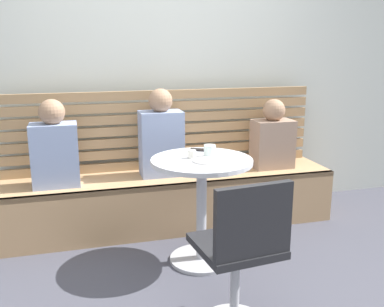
{
  "coord_description": "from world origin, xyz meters",
  "views": [
    {
      "loc": [
        -0.74,
        -2.15,
        1.48
      ],
      "look_at": [
        0.03,
        0.66,
        0.75
      ],
      "focal_mm": 40.97,
      "sensor_mm": 36.0,
      "label": 1
    }
  ],
  "objects_px": {
    "person_adult": "(161,137)",
    "person_child_middle": "(55,148)",
    "plate_small": "(206,161)",
    "phone_on_table": "(200,150)",
    "person_child_left": "(273,138)",
    "cup_espresso_small": "(192,154)",
    "booth_bench": "(171,200)",
    "white_chair": "(242,252)",
    "cafe_table": "(202,191)",
    "cup_glass_short": "(210,151)"
  },
  "relations": [
    {
      "from": "person_child_middle",
      "to": "cup_glass_short",
      "type": "distance_m",
      "value": 1.18
    },
    {
      "from": "booth_bench",
      "to": "phone_on_table",
      "type": "xyz_separation_m",
      "value": [
        0.12,
        -0.43,
        0.52
      ]
    },
    {
      "from": "person_child_left",
      "to": "cup_glass_short",
      "type": "bearing_deg",
      "value": -141.01
    },
    {
      "from": "booth_bench",
      "to": "phone_on_table",
      "type": "height_order",
      "value": "phone_on_table"
    },
    {
      "from": "white_chair",
      "to": "cup_espresso_small",
      "type": "relative_size",
      "value": 15.18
    },
    {
      "from": "person_child_middle",
      "to": "phone_on_table",
      "type": "xyz_separation_m",
      "value": [
        1.01,
        -0.4,
        0.01
      ]
    },
    {
      "from": "white_chair",
      "to": "plate_small",
      "type": "bearing_deg",
      "value": 87.19
    },
    {
      "from": "cup_espresso_small",
      "to": "plate_small",
      "type": "bearing_deg",
      "value": -60.84
    },
    {
      "from": "person_child_left",
      "to": "cup_glass_short",
      "type": "xyz_separation_m",
      "value": [
        -0.77,
        -0.62,
        0.08
      ]
    },
    {
      "from": "white_chair",
      "to": "plate_small",
      "type": "distance_m",
      "value": 0.79
    },
    {
      "from": "person_child_left",
      "to": "person_child_middle",
      "type": "height_order",
      "value": "person_child_middle"
    },
    {
      "from": "booth_bench",
      "to": "white_chair",
      "type": "distance_m",
      "value": 1.49
    },
    {
      "from": "cup_espresso_small",
      "to": "phone_on_table",
      "type": "bearing_deg",
      "value": 60.02
    },
    {
      "from": "cafe_table",
      "to": "phone_on_table",
      "type": "distance_m",
      "value": 0.33
    },
    {
      "from": "cafe_table",
      "to": "plate_small",
      "type": "relative_size",
      "value": 4.35
    },
    {
      "from": "cafe_table",
      "to": "booth_bench",
      "type": "bearing_deg",
      "value": 95.83
    },
    {
      "from": "cafe_table",
      "to": "person_child_left",
      "type": "relative_size",
      "value": 1.25
    },
    {
      "from": "person_adult",
      "to": "person_child_middle",
      "type": "xyz_separation_m",
      "value": [
        -0.82,
        -0.07,
        -0.02
      ]
    },
    {
      "from": "white_chair",
      "to": "person_adult",
      "type": "xyz_separation_m",
      "value": [
        -0.1,
        1.51,
        0.29
      ]
    },
    {
      "from": "phone_on_table",
      "to": "cup_espresso_small",
      "type": "bearing_deg",
      "value": 175.02
    },
    {
      "from": "cafe_table",
      "to": "cup_espresso_small",
      "type": "xyz_separation_m",
      "value": [
        -0.06,
        0.04,
        0.25
      ]
    },
    {
      "from": "person_child_left",
      "to": "plate_small",
      "type": "xyz_separation_m",
      "value": [
        -0.83,
        -0.74,
        0.05
      ]
    },
    {
      "from": "cafe_table",
      "to": "person_child_middle",
      "type": "relative_size",
      "value": 1.13
    },
    {
      "from": "person_child_middle",
      "to": "plate_small",
      "type": "xyz_separation_m",
      "value": [
        0.96,
        -0.7,
        0.02
      ]
    },
    {
      "from": "phone_on_table",
      "to": "cup_glass_short",
      "type": "bearing_deg",
      "value": -150.34
    },
    {
      "from": "person_adult",
      "to": "person_child_middle",
      "type": "bearing_deg",
      "value": -175.43
    },
    {
      "from": "person_adult",
      "to": "cup_espresso_small",
      "type": "distance_m",
      "value": 0.66
    },
    {
      "from": "white_chair",
      "to": "cafe_table",
      "type": "bearing_deg",
      "value": 87.75
    },
    {
      "from": "person_child_left",
      "to": "phone_on_table",
      "type": "bearing_deg",
      "value": -150.91
    },
    {
      "from": "person_child_left",
      "to": "cup_espresso_small",
      "type": "distance_m",
      "value": 1.1
    },
    {
      "from": "white_chair",
      "to": "booth_bench",
      "type": "bearing_deg",
      "value": 91.37
    },
    {
      "from": "white_chair",
      "to": "cup_espresso_small",
      "type": "distance_m",
      "value": 0.9
    },
    {
      "from": "cup_glass_short",
      "to": "plate_small",
      "type": "xyz_separation_m",
      "value": [
        -0.07,
        -0.12,
        -0.03
      ]
    },
    {
      "from": "cafe_table",
      "to": "person_adult",
      "type": "distance_m",
      "value": 0.75
    },
    {
      "from": "person_adult",
      "to": "person_child_left",
      "type": "distance_m",
      "value": 0.97
    },
    {
      "from": "phone_on_table",
      "to": "person_child_left",
      "type": "bearing_deg",
      "value": -35.9
    },
    {
      "from": "white_chair",
      "to": "person_child_middle",
      "type": "bearing_deg",
      "value": 122.57
    },
    {
      "from": "white_chair",
      "to": "person_adult",
      "type": "height_order",
      "value": "person_adult"
    },
    {
      "from": "plate_small",
      "to": "cup_espresso_small",
      "type": "bearing_deg",
      "value": 119.16
    },
    {
      "from": "phone_on_table",
      "to": "cafe_table",
      "type": "bearing_deg",
      "value": -168.4
    },
    {
      "from": "phone_on_table",
      "to": "plate_small",
      "type": "bearing_deg",
      "value": -164.44
    },
    {
      "from": "booth_bench",
      "to": "cafe_table",
      "type": "relative_size",
      "value": 3.65
    },
    {
      "from": "person_child_middle",
      "to": "plate_small",
      "type": "height_order",
      "value": "person_child_middle"
    },
    {
      "from": "cup_glass_short",
      "to": "plate_small",
      "type": "distance_m",
      "value": 0.14
    },
    {
      "from": "booth_bench",
      "to": "person_adult",
      "type": "bearing_deg",
      "value": 151.56
    },
    {
      "from": "white_chair",
      "to": "person_child_middle",
      "type": "distance_m",
      "value": 1.73
    },
    {
      "from": "cup_glass_short",
      "to": "phone_on_table",
      "type": "xyz_separation_m",
      "value": [
        -0.02,
        0.19,
        -0.04
      ]
    },
    {
      "from": "cafe_table",
      "to": "person_adult",
      "type": "bearing_deg",
      "value": 100.85
    },
    {
      "from": "white_chair",
      "to": "person_child_middle",
      "type": "xyz_separation_m",
      "value": [
        -0.92,
        1.44,
        0.26
      ]
    },
    {
      "from": "white_chair",
      "to": "person_adult",
      "type": "bearing_deg",
      "value": 93.84
    }
  ]
}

